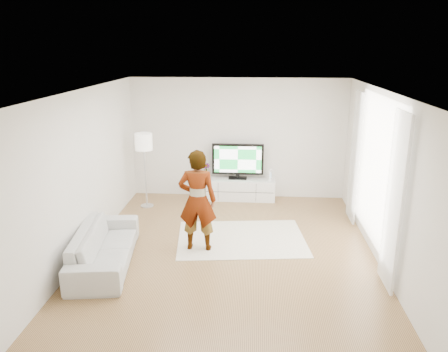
# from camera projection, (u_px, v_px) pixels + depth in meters

# --- Properties ---
(floor) EXTENTS (6.00, 6.00, 0.00)m
(floor) POSITION_uv_depth(u_px,v_px,m) (230.00, 251.00, 7.72)
(floor) COLOR #A8814C
(floor) RESTS_ON ground
(ceiling) EXTENTS (6.00, 6.00, 0.00)m
(ceiling) POSITION_uv_depth(u_px,v_px,m) (231.00, 91.00, 6.91)
(ceiling) COLOR white
(ceiling) RESTS_ON wall_back
(wall_left) EXTENTS (0.02, 6.00, 2.80)m
(wall_left) POSITION_uv_depth(u_px,v_px,m) (85.00, 172.00, 7.49)
(wall_left) COLOR silver
(wall_left) RESTS_ON floor
(wall_right) EXTENTS (0.02, 6.00, 2.80)m
(wall_right) POSITION_uv_depth(u_px,v_px,m) (382.00, 179.00, 7.14)
(wall_right) COLOR silver
(wall_right) RESTS_ON floor
(wall_back) EXTENTS (5.00, 0.02, 2.80)m
(wall_back) POSITION_uv_depth(u_px,v_px,m) (238.00, 139.00, 10.18)
(wall_back) COLOR silver
(wall_back) RESTS_ON floor
(wall_front) EXTENTS (5.00, 0.02, 2.80)m
(wall_front) POSITION_uv_depth(u_px,v_px,m) (212.00, 259.00, 4.45)
(wall_front) COLOR silver
(wall_front) RESTS_ON floor
(window) EXTENTS (0.01, 2.60, 2.50)m
(window) POSITION_uv_depth(u_px,v_px,m) (377.00, 171.00, 7.41)
(window) COLOR white
(window) RESTS_ON wall_right
(curtain_near) EXTENTS (0.04, 0.70, 2.60)m
(curtain_near) POSITION_uv_depth(u_px,v_px,m) (394.00, 202.00, 6.20)
(curtain_near) COLOR white
(curtain_near) RESTS_ON floor
(curtain_far) EXTENTS (0.04, 0.70, 2.60)m
(curtain_far) POSITION_uv_depth(u_px,v_px,m) (355.00, 157.00, 8.69)
(curtain_far) COLOR white
(curtain_far) RESTS_ON floor
(media_console) EXTENTS (1.75, 0.50, 0.49)m
(media_console) POSITION_uv_depth(u_px,v_px,m) (237.00, 189.00, 10.29)
(media_console) COLOR white
(media_console) RESTS_ON floor
(television) EXTENTS (1.19, 0.23, 0.83)m
(television) POSITION_uv_depth(u_px,v_px,m) (238.00, 160.00, 10.11)
(television) COLOR black
(television) RESTS_ON media_console
(game_console) EXTENTS (0.07, 0.17, 0.23)m
(game_console) POSITION_uv_depth(u_px,v_px,m) (270.00, 175.00, 10.13)
(game_console) COLOR white
(game_console) RESTS_ON media_console
(potted_plant) EXTENTS (0.25, 0.25, 0.36)m
(potted_plant) POSITION_uv_depth(u_px,v_px,m) (206.00, 171.00, 10.22)
(potted_plant) COLOR #3F7238
(potted_plant) RESTS_ON media_console
(rug) EXTENTS (2.53, 1.95, 0.01)m
(rug) POSITION_uv_depth(u_px,v_px,m) (241.00, 239.00, 8.20)
(rug) COLOR white
(rug) RESTS_ON floor
(player) EXTENTS (0.66, 0.43, 1.81)m
(player) POSITION_uv_depth(u_px,v_px,m) (198.00, 200.00, 7.55)
(player) COLOR #334772
(player) RESTS_ON rug
(sofa) EXTENTS (1.13, 2.25, 0.63)m
(sofa) POSITION_uv_depth(u_px,v_px,m) (105.00, 246.00, 7.19)
(sofa) COLOR beige
(sofa) RESTS_ON floor
(floor_lamp) EXTENTS (0.37, 0.37, 1.67)m
(floor_lamp) POSITION_uv_depth(u_px,v_px,m) (144.00, 145.00, 9.48)
(floor_lamp) COLOR silver
(floor_lamp) RESTS_ON floor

